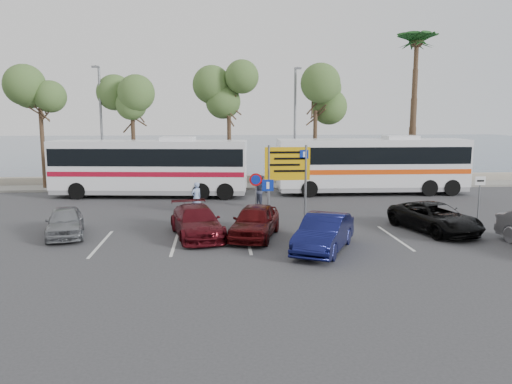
{
  "coord_description": "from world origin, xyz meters",
  "views": [
    {
      "loc": [
        -2.45,
        -20.54,
        5.03
      ],
      "look_at": [
        -0.54,
        3.0,
        1.37
      ],
      "focal_mm": 35.0,
      "sensor_mm": 36.0,
      "label": 1
    }
  ],
  "objects": [
    {
      "name": "sign_parking",
      "position": [
        -0.2,
        0.79,
        1.47
      ],
      "size": [
        0.5,
        0.07,
        2.25
      ],
      "color": "slate",
      "rests_on": "ground"
    },
    {
      "name": "ground",
      "position": [
        0.0,
        0.0,
        0.0
      ],
      "size": [
        120.0,
        120.0,
        0.0
      ],
      "primitive_type": "plane",
      "color": "#333335",
      "rests_on": "ground"
    },
    {
      "name": "coach_bus_left",
      "position": [
        -6.5,
        10.5,
        1.72
      ],
      "size": [
        12.09,
        3.8,
        3.7
      ],
      "color": "white",
      "rests_on": "ground"
    },
    {
      "name": "pedestrian_near",
      "position": [
        -3.47,
        5.0,
        0.8
      ],
      "size": [
        0.7,
        0.66,
        1.61
      ],
      "primitive_type": "imported",
      "rotation": [
        0.0,
        0.0,
        3.78
      ],
      "color": "#95ABD9",
      "rests_on": "ground"
    },
    {
      "name": "car_blue",
      "position": [
        1.54,
        -2.71,
        0.68
      ],
      "size": [
        3.14,
        4.35,
        1.36
      ],
      "primitive_type": "imported",
      "rotation": [
        0.0,
        0.0,
        -0.46
      ],
      "color": "#0E1244",
      "rests_on": "ground"
    },
    {
      "name": "tree_right",
      "position": [
        4.5,
        14.0,
        6.17
      ],
      "size": [
        3.2,
        3.2,
        7.4
      ],
      "color": "#382619",
      "rests_on": "kerb_strip"
    },
    {
      "name": "tree_left",
      "position": [
        -8.0,
        14.0,
        6.0
      ],
      "size": [
        3.2,
        3.2,
        7.2
      ],
      "color": "#382619",
      "rests_on": "kerb_strip"
    },
    {
      "name": "street_lamp_right",
      "position": [
        3.0,
        13.52,
        4.6
      ],
      "size": [
        0.45,
        1.15,
        8.01
      ],
      "color": "slate",
      "rests_on": "kerb_strip"
    },
    {
      "name": "palm_tree",
      "position": [
        11.5,
        14.0,
        9.87
      ],
      "size": [
        4.8,
        4.8,
        11.2
      ],
      "color": "#382619",
      "rests_on": "kerb_strip"
    },
    {
      "name": "car_silver_a",
      "position": [
        -8.75,
        0.39,
        0.62
      ],
      "size": [
        2.26,
        3.85,
        1.23
      ],
      "primitive_type": "imported",
      "rotation": [
        0.0,
        0.0,
        0.24
      ],
      "color": "gray",
      "rests_on": "ground"
    },
    {
      "name": "sign_no_stop",
      "position": [
        -0.6,
        2.38,
        1.58
      ],
      "size": [
        0.6,
        0.08,
        2.35
      ],
      "color": "slate",
      "rests_on": "ground"
    },
    {
      "name": "tree_mid",
      "position": [
        -1.5,
        14.0,
        6.65
      ],
      "size": [
        3.2,
        3.2,
        8.0
      ],
      "color": "#382619",
      "rests_on": "kerb_strip"
    },
    {
      "name": "seawall",
      "position": [
        0.0,
        16.0,
        0.3
      ],
      "size": [
        48.0,
        0.8,
        0.6
      ],
      "primitive_type": "cube",
      "color": "#A49783",
      "rests_on": "ground"
    },
    {
      "name": "sign_taxi",
      "position": [
        9.8,
        1.49,
        1.42
      ],
      "size": [
        0.5,
        0.07,
        2.2
      ],
      "color": "slate",
      "rests_on": "ground"
    },
    {
      "name": "suv_black",
      "position": [
        7.0,
        -0.07,
        0.63
      ],
      "size": [
        3.22,
        4.92,
        1.26
      ],
      "primitive_type": "imported",
      "rotation": [
        0.0,
        0.0,
        0.27
      ],
      "color": "black",
      "rests_on": "ground"
    },
    {
      "name": "sea",
      "position": [
        0.0,
        60.0,
        0.01
      ],
      "size": [
        140.0,
        140.0,
        0.0
      ],
      "primitive_type": "plane",
      "color": "#445D6E",
      "rests_on": "ground"
    },
    {
      "name": "car_maroon",
      "position": [
        -3.26,
        -0.17,
        0.64
      ],
      "size": [
        2.69,
        4.69,
        1.28
      ],
      "primitive_type": "imported",
      "rotation": [
        0.0,
        0.0,
        0.22
      ],
      "color": "#4E0D14",
      "rests_on": "ground"
    },
    {
      "name": "pedestrian_far",
      "position": [
        0.0,
        6.5,
        0.89
      ],
      "size": [
        0.98,
        1.07,
        1.77
      ],
      "primitive_type": "imported",
      "rotation": [
        0.0,
        0.0,
        2.03
      ],
      "color": "#33384D",
      "rests_on": "ground"
    },
    {
      "name": "coach_bus_right",
      "position": [
        7.5,
        10.5,
        1.73
      ],
      "size": [
        12.04,
        2.82,
        3.74
      ],
      "color": "white",
      "rests_on": "ground"
    },
    {
      "name": "lane_markings",
      "position": [
        -1.14,
        -1.0,
        0.0
      ],
      "size": [
        12.02,
        4.2,
        0.01
      ],
      "primitive_type": null,
      "color": "silver",
      "rests_on": "ground"
    },
    {
      "name": "street_lamp_left",
      "position": [
        -10.0,
        13.52,
        4.6
      ],
      "size": [
        0.45,
        1.15,
        8.01
      ],
      "color": "slate",
      "rests_on": "kerb_strip"
    },
    {
      "name": "car_red",
      "position": [
        -0.86,
        -0.46,
        0.68
      ],
      "size": [
        2.68,
        4.31,
        1.37
      ],
      "primitive_type": "imported",
      "rotation": [
        0.0,
        0.0,
        -0.28
      ],
      "color": "#40090A",
      "rests_on": "ground"
    },
    {
      "name": "kerb_strip",
      "position": [
        0.0,
        14.0,
        0.07
      ],
      "size": [
        44.0,
        2.4,
        0.15
      ],
      "primitive_type": "cube",
      "color": "gray",
      "rests_on": "ground"
    },
    {
      "name": "direction_sign",
      "position": [
        1.0,
        3.2,
        2.43
      ],
      "size": [
        2.2,
        0.12,
        3.6
      ],
      "color": "slate",
      "rests_on": "ground"
    },
    {
      "name": "tree_far_left",
      "position": [
        -14.0,
        14.0,
        6.33
      ],
      "size": [
        3.2,
        3.2,
        7.6
      ],
      "color": "#382619",
      "rests_on": "kerb_strip"
    }
  ]
}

